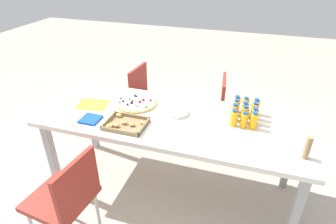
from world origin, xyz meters
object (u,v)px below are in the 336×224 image
object	(u,v)px
paper_folder	(92,104)
juice_bottle_0	(256,107)
chair_near_right	(148,96)
juice_bottle_11	(234,118)
cardboard_tube	(307,148)
chair_near_left	(233,109)
juice_bottle_10	(244,120)
juice_bottle_4	(245,110)
napkin_stack	(91,119)
plate_stack	(178,112)
juice_bottle_2	(236,104)
juice_bottle_3	(254,111)
chair_far_right	(67,196)
fruit_pizza	(136,103)
juice_bottle_5	(236,108)
snack_tray	(125,124)
juice_bottle_9	(254,121)
juice_bottle_1	(245,106)
juice_bottle_6	(254,116)
juice_bottle_8	(234,113)
juice_bottle_7	(245,115)
party_table	(172,125)

from	to	relation	value
paper_folder	juice_bottle_0	bearing A→B (deg)	-168.76
chair_near_right	juice_bottle_11	xyz separation A→B (m)	(-1.00, 0.73, 0.32)
juice_bottle_0	cardboard_tube	world-z (taller)	cardboard_tube
chair_near_left	juice_bottle_10	world-z (taller)	juice_bottle_10
juice_bottle_4	napkin_stack	bearing A→B (deg)	20.26
plate_stack	juice_bottle_2	bearing A→B (deg)	-157.34
juice_bottle_2	juice_bottle_3	bearing A→B (deg)	153.91
chair_far_right	fruit_pizza	world-z (taller)	chair_far_right
juice_bottle_5	snack_tray	distance (m)	0.90
juice_bottle_9	juice_bottle_11	bearing A→B (deg)	2.81
juice_bottle_5	paper_folder	distance (m)	1.23
chair_near_left	juice_bottle_1	xyz separation A→B (m)	(-0.12, 0.51, 0.33)
chair_near_left	chair_near_right	xyz separation A→B (m)	(0.95, -0.00, 0.00)
snack_tray	juice_bottle_0	bearing A→B (deg)	-152.57
juice_bottle_1	juice_bottle_9	world-z (taller)	juice_bottle_1
chair_far_right	cardboard_tube	world-z (taller)	cardboard_tube
chair_near_right	juice_bottle_2	size ratio (longest dim) A/B	5.64
juice_bottle_0	paper_folder	distance (m)	1.40
juice_bottle_6	snack_tray	distance (m)	1.01
juice_bottle_6	paper_folder	xyz separation A→B (m)	(1.36, 0.12, -0.06)
juice_bottle_5	juice_bottle_8	size ratio (longest dim) A/B	0.98
cardboard_tube	juice_bottle_7	bearing A→B (deg)	-37.99
juice_bottle_3	juice_bottle_6	world-z (taller)	juice_bottle_3
juice_bottle_2	napkin_stack	xyz separation A→B (m)	(1.09, 0.49, -0.06)
juice_bottle_2	juice_bottle_7	bearing A→B (deg)	117.44
juice_bottle_1	juice_bottle_7	world-z (taller)	same
chair_far_right	juice_bottle_5	size ratio (longest dim) A/B	5.68
juice_bottle_3	cardboard_tube	xyz separation A→B (m)	(-0.35, 0.40, 0.01)
plate_stack	napkin_stack	distance (m)	0.71
chair_far_right	juice_bottle_2	distance (m)	1.47
juice_bottle_10	juice_bottle_11	bearing A→B (deg)	0.50
cardboard_tube	fruit_pizza	bearing A→B (deg)	-14.44
party_table	plate_stack	xyz separation A→B (m)	(-0.03, -0.07, 0.08)
fruit_pizza	juice_bottle_6	bearing A→B (deg)	179.33
juice_bottle_11	napkin_stack	bearing A→B (deg)	13.79
juice_bottle_2	juice_bottle_6	bearing A→B (deg)	136.89
juice_bottle_5	napkin_stack	bearing A→B (deg)	21.46
juice_bottle_7	juice_bottle_8	size ratio (longest dim) A/B	0.97
juice_bottle_8	chair_far_right	bearing A→B (deg)	42.37
party_table	juice_bottle_5	world-z (taller)	juice_bottle_5
juice_bottle_4	cardboard_tube	distance (m)	0.59
juice_bottle_6	juice_bottle_11	world-z (taller)	juice_bottle_11
chair_near_left	paper_folder	distance (m)	1.42
juice_bottle_2	juice_bottle_0	bearing A→B (deg)	-176.33
cardboard_tube	paper_folder	distance (m)	1.72
juice_bottle_6	plate_stack	world-z (taller)	juice_bottle_6
juice_bottle_7	juice_bottle_10	xyz separation A→B (m)	(-0.00, 0.07, -0.01)
napkin_stack	juice_bottle_7	bearing A→B (deg)	-163.64
snack_tray	napkin_stack	xyz separation A→B (m)	(0.30, 0.01, -0.00)
juice_bottle_9	plate_stack	size ratio (longest dim) A/B	0.79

